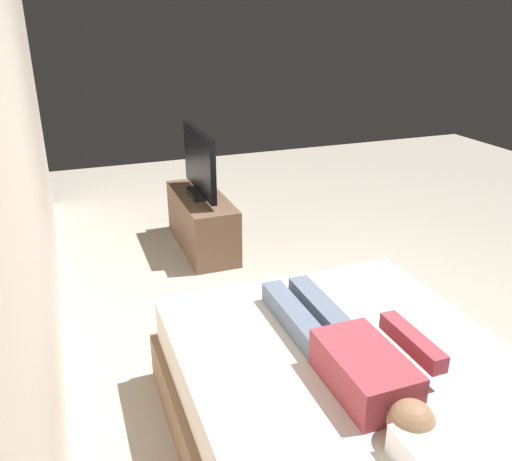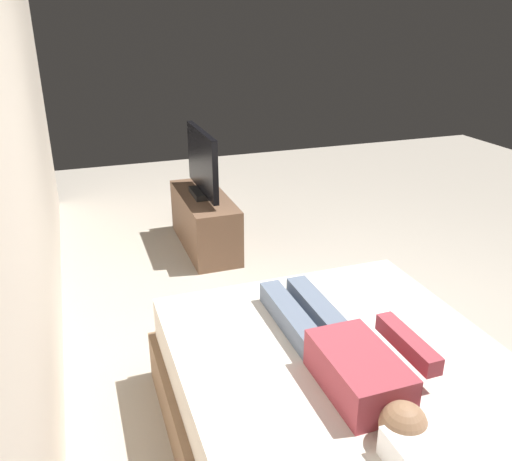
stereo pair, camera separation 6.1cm
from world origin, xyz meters
TOP-DOWN VIEW (x-y plane):
  - ground_plane at (0.00, 0.00)m, footprint 10.00×10.00m
  - back_wall at (0.40, 1.84)m, footprint 6.40×0.10m
  - bed at (-0.85, 0.49)m, footprint 1.98×1.60m
  - person at (-0.82, 0.54)m, footprint 1.26×0.46m
  - remote at (-0.67, 0.14)m, footprint 0.15×0.04m
  - tv_stand at (1.87, 0.51)m, footprint 1.10×0.40m
  - tv at (1.87, 0.51)m, footprint 0.88×0.20m

SIDE VIEW (x-z plane):
  - ground_plane at x=0.00m, z-range 0.00..0.00m
  - tv_stand at x=1.87m, z-range 0.00..0.50m
  - bed at x=-0.85m, z-range -0.01..0.53m
  - remote at x=-0.67m, z-range 0.54..0.56m
  - person at x=-0.82m, z-range 0.53..0.71m
  - tv at x=1.87m, z-range 0.49..1.08m
  - back_wall at x=0.40m, z-range 0.00..2.80m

